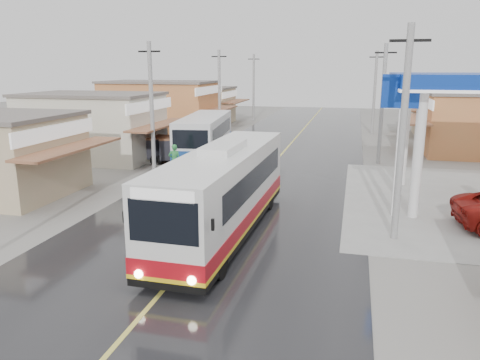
{
  "coord_description": "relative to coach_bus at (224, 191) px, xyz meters",
  "views": [
    {
      "loc": [
        5.26,
        -18.03,
        6.51
      ],
      "look_at": [
        0.65,
        0.78,
        1.8
      ],
      "focal_mm": 35.0,
      "sensor_mm": 36.0,
      "label": 1
    }
  ],
  "objects": [
    {
      "name": "tricycle_far",
      "position": [
        -8.71,
        13.05,
        -0.75
      ],
      "size": [
        2.08,
        2.61,
        1.75
      ],
      "rotation": [
        0.0,
        0.0,
        -0.32
      ],
      "color": "#26262D",
      "rests_on": "ground"
    },
    {
      "name": "utility_poles_right",
      "position": [
        6.56,
        15.93,
        -1.75
      ],
      "size": [
        1.6,
        36.0,
        8.0
      ],
      "primitive_type": null,
      "color": "gray",
      "rests_on": "ground"
    },
    {
      "name": "coach_bus",
      "position": [
        0.0,
        0.0,
        0.0
      ],
      "size": [
        2.85,
        11.65,
        3.62
      ],
      "rotation": [
        0.0,
        0.0,
        -0.02
      ],
      "color": "silver",
      "rests_on": "road"
    },
    {
      "name": "ground",
      "position": [
        -0.44,
        0.93,
        -1.75
      ],
      "size": [
        120.0,
        120.0,
        0.0
      ],
      "primitive_type": "plane",
      "color": "slate",
      "rests_on": "ground"
    },
    {
      "name": "second_bus",
      "position": [
        -5.4,
        14.11,
        -0.06
      ],
      "size": [
        3.73,
        9.7,
        3.14
      ],
      "rotation": [
        0.0,
        0.0,
        0.13
      ],
      "color": "silver",
      "rests_on": "road"
    },
    {
      "name": "road",
      "position": [
        -0.44,
        15.93,
        -1.74
      ],
      "size": [
        12.0,
        90.0,
        0.02
      ],
      "primitive_type": "cube",
      "color": "black",
      "rests_on": "ground"
    },
    {
      "name": "shopfronts_left",
      "position": [
        -13.44,
        18.93,
        -1.75
      ],
      "size": [
        11.0,
        44.0,
        5.2
      ],
      "primitive_type": null,
      "color": "tan",
      "rests_on": "ground"
    },
    {
      "name": "tricycle_near",
      "position": [
        -7.58,
        12.88,
        -0.73
      ],
      "size": [
        2.27,
        2.54,
        1.78
      ],
      "rotation": [
        0.0,
        0.0,
        0.39
      ],
      "color": "#26262D",
      "rests_on": "ground"
    },
    {
      "name": "centre_line",
      "position": [
        -0.44,
        15.93,
        -1.72
      ],
      "size": [
        0.15,
        90.0,
        0.01
      ],
      "primitive_type": "cube",
      "color": "#D8CC4C",
      "rests_on": "road"
    },
    {
      "name": "cyclist",
      "position": [
        -4.99,
        7.49,
        -1.0
      ],
      "size": [
        1.36,
        2.22,
        2.26
      ],
      "rotation": [
        0.0,
        0.0,
        0.33
      ],
      "color": "black",
      "rests_on": "ground"
    },
    {
      "name": "tyre_stack",
      "position": [
        -6.08,
        7.55,
        -1.5
      ],
      "size": [
        0.94,
        0.94,
        0.48
      ],
      "color": "black",
      "rests_on": "ground"
    },
    {
      "name": "utility_poles_left",
      "position": [
        -7.44,
        16.93,
        -1.75
      ],
      "size": [
        1.6,
        50.0,
        8.0
      ],
      "primitive_type": null,
      "color": "gray",
      "rests_on": "ground"
    }
  ]
}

